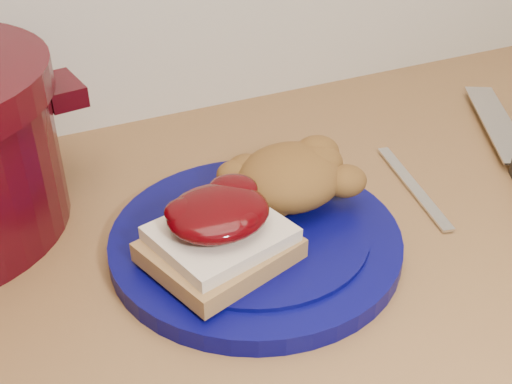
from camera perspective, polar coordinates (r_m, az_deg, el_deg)
name	(u,v)px	position (r m, az deg, el deg)	size (l,w,h in m)	color
plate	(255,241)	(0.61, -0.05, -4.34)	(0.28, 0.28, 0.02)	#050546
sandwich	(219,232)	(0.56, -3.29, -3.61)	(0.14, 0.13, 0.06)	olive
stuffing_mound	(290,177)	(0.63, 3.04, 1.36)	(0.11, 0.10, 0.06)	brown
butter_knife	(413,186)	(0.72, 13.77, 0.53)	(0.17, 0.01, 0.00)	silver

